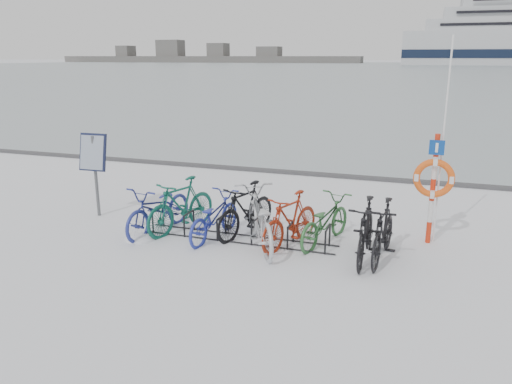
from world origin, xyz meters
name	(u,v)px	position (x,y,z in m)	size (l,w,h in m)	color
ground	(238,239)	(0.00, 0.00, 0.00)	(900.00, 900.00, 0.00)	white
ice_sheet	(418,68)	(0.00, 155.00, 0.01)	(400.00, 298.00, 0.02)	#9AA8AE
quay_edge	(306,173)	(0.00, 5.90, 0.05)	(400.00, 0.25, 0.10)	#3F3F42
bike_rack	(238,231)	(0.00, 0.00, 0.18)	(4.00, 0.48, 0.46)	black
info_board	(93,157)	(-3.59, 0.40, 1.37)	(0.64, 0.26, 1.90)	#595B5E
lifebuoy_station	(434,178)	(3.61, 0.97, 1.31)	(0.75, 0.22, 3.91)	red
shoreline	(199,57)	(-122.02, 260.00, 2.79)	(180.00, 12.00, 9.50)	#515151
bike_0	(159,207)	(-1.72, -0.07, 0.53)	(0.70, 2.02, 1.06)	navy
bike_1	(181,204)	(-1.32, 0.14, 0.57)	(0.54, 1.91, 1.15)	#135947
bike_2	(214,215)	(-0.50, -0.04, 0.47)	(0.63, 1.80, 0.94)	#25319E
bike_3	(246,208)	(0.05, 0.33, 0.56)	(0.52, 1.85, 1.11)	black
bike_4	(259,218)	(0.51, -0.21, 0.57)	(0.76, 2.19, 1.15)	#B5B9BE
bike_5	(290,219)	(1.06, 0.04, 0.54)	(0.50, 1.79, 1.07)	#9E2A13
bike_6	(325,219)	(1.66, 0.38, 0.48)	(0.64, 1.84, 0.96)	#2E6733
bike_7	(366,229)	(2.51, -0.19, 0.56)	(0.53, 1.88, 1.13)	black
bike_8	(383,230)	(2.81, -0.10, 0.55)	(0.52, 1.84, 1.10)	black
snow_drifts	(221,235)	(-0.42, 0.11, 0.00)	(5.51, 2.00, 0.21)	white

